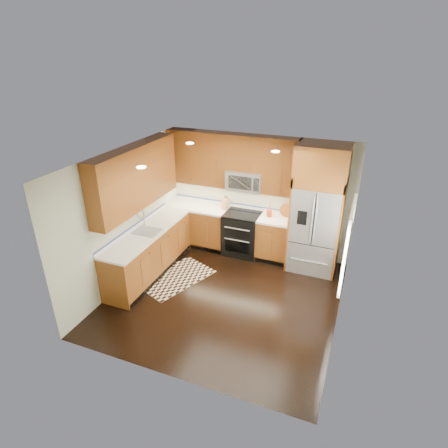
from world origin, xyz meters
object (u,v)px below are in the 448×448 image
at_px(refrigerator, 317,210).
at_px(utensil_crock, 269,212).
at_px(rug, 176,278).
at_px(range, 242,234).
at_px(knife_block, 226,203).

distance_m(refrigerator, utensil_crock, 1.03).
relative_size(refrigerator, rug, 1.81).
bearing_deg(refrigerator, range, 178.60).
height_order(range, utensil_crock, utensil_crock).
bearing_deg(range, rug, -121.19).
relative_size(rug, knife_block, 4.70).
bearing_deg(knife_block, rug, -105.36).
distance_m(knife_block, utensil_crock, 1.00).
xyz_separation_m(knife_block, utensil_crock, (1.00, -0.06, -0.01)).
bearing_deg(utensil_crock, rug, -133.15).
relative_size(rug, utensil_crock, 4.41).
bearing_deg(range, knife_block, 161.51).
bearing_deg(utensil_crock, knife_block, 176.49).
bearing_deg(utensil_crock, range, -171.35).
distance_m(rug, utensil_crock, 2.35).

